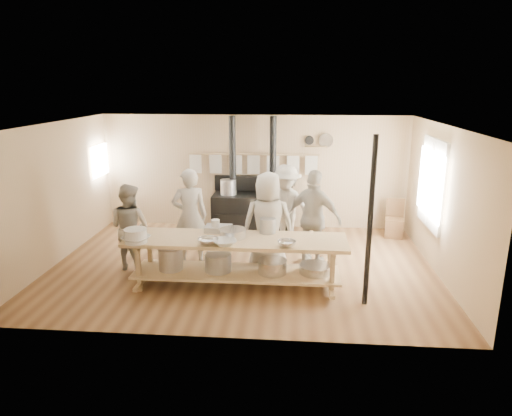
{
  "coord_description": "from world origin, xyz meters",
  "views": [
    {
      "loc": [
        0.91,
        -7.86,
        3.29
      ],
      "look_at": [
        0.24,
        0.2,
        1.07
      ],
      "focal_mm": 32.0,
      "sensor_mm": 36.0,
      "label": 1
    }
  ],
  "objects_px": {
    "stove": "(252,209)",
    "cook_far_left": "(190,216)",
    "cook_center": "(268,224)",
    "chair": "(394,226)",
    "prep_table": "(236,257)",
    "cook_right": "(314,218)",
    "cook_by_window": "(286,207)",
    "cook_left": "(130,227)",
    "roasting_pan": "(218,229)"
  },
  "relations": [
    {
      "from": "roasting_pan",
      "to": "prep_table",
      "type": "bearing_deg",
      "value": -44.74
    },
    {
      "from": "cook_center",
      "to": "cook_right",
      "type": "relative_size",
      "value": 1.02
    },
    {
      "from": "cook_center",
      "to": "chair",
      "type": "bearing_deg",
      "value": -145.16
    },
    {
      "from": "cook_by_window",
      "to": "chair",
      "type": "bearing_deg",
      "value": 45.79
    },
    {
      "from": "cook_left",
      "to": "cook_center",
      "type": "bearing_deg",
      "value": -159.86
    },
    {
      "from": "prep_table",
      "to": "cook_by_window",
      "type": "distance_m",
      "value": 2.12
    },
    {
      "from": "stove",
      "to": "cook_far_left",
      "type": "height_order",
      "value": "stove"
    },
    {
      "from": "stove",
      "to": "cook_left",
      "type": "relative_size",
      "value": 1.65
    },
    {
      "from": "cook_center",
      "to": "cook_by_window",
      "type": "relative_size",
      "value": 1.06
    },
    {
      "from": "stove",
      "to": "prep_table",
      "type": "xyz_separation_m",
      "value": [
        -0.0,
        -3.02,
        -0.0
      ]
    },
    {
      "from": "prep_table",
      "to": "cook_right",
      "type": "distance_m",
      "value": 1.74
    },
    {
      "from": "stove",
      "to": "cook_by_window",
      "type": "bearing_deg",
      "value": -54.28
    },
    {
      "from": "stove",
      "to": "cook_left",
      "type": "xyz_separation_m",
      "value": [
        -1.99,
        -2.39,
        0.27
      ]
    },
    {
      "from": "cook_center",
      "to": "roasting_pan",
      "type": "xyz_separation_m",
      "value": [
        -0.83,
        -0.28,
        -0.02
      ]
    },
    {
      "from": "cook_by_window",
      "to": "cook_far_left",
      "type": "bearing_deg",
      "value": -127.44
    },
    {
      "from": "chair",
      "to": "prep_table",
      "type": "bearing_deg",
      "value": -127.35
    },
    {
      "from": "prep_table",
      "to": "cook_by_window",
      "type": "relative_size",
      "value": 2.08
    },
    {
      "from": "chair",
      "to": "cook_far_left",
      "type": "bearing_deg",
      "value": -145.4
    },
    {
      "from": "prep_table",
      "to": "cook_center",
      "type": "height_order",
      "value": "cook_center"
    },
    {
      "from": "stove",
      "to": "chair",
      "type": "height_order",
      "value": "stove"
    },
    {
      "from": "cook_right",
      "to": "cook_by_window",
      "type": "height_order",
      "value": "cook_right"
    },
    {
      "from": "stove",
      "to": "prep_table",
      "type": "distance_m",
      "value": 3.02
    },
    {
      "from": "stove",
      "to": "cook_center",
      "type": "bearing_deg",
      "value": -78.39
    },
    {
      "from": "prep_table",
      "to": "cook_left",
      "type": "xyz_separation_m",
      "value": [
        -1.99,
        0.63,
        0.27
      ]
    },
    {
      "from": "cook_by_window",
      "to": "chair",
      "type": "relative_size",
      "value": 2.08
    },
    {
      "from": "cook_right",
      "to": "cook_center",
      "type": "bearing_deg",
      "value": 56.05
    },
    {
      "from": "cook_far_left",
      "to": "roasting_pan",
      "type": "relative_size",
      "value": 4.07
    },
    {
      "from": "stove",
      "to": "cook_center",
      "type": "relative_size",
      "value": 1.42
    },
    {
      "from": "stove",
      "to": "cook_far_left",
      "type": "xyz_separation_m",
      "value": [
        -0.98,
        -2.01,
        0.38
      ]
    },
    {
      "from": "stove",
      "to": "cook_left",
      "type": "height_order",
      "value": "stove"
    },
    {
      "from": "stove",
      "to": "cook_by_window",
      "type": "distance_m",
      "value": 1.38
    },
    {
      "from": "cook_by_window",
      "to": "chair",
      "type": "distance_m",
      "value": 2.63
    },
    {
      "from": "cook_far_left",
      "to": "cook_center",
      "type": "height_order",
      "value": "cook_center"
    },
    {
      "from": "prep_table",
      "to": "chair",
      "type": "distance_m",
      "value": 4.27
    },
    {
      "from": "cook_center",
      "to": "cook_right",
      "type": "bearing_deg",
      "value": -154.87
    },
    {
      "from": "cook_right",
      "to": "cook_far_left",
      "type": "bearing_deg",
      "value": 27.54
    },
    {
      "from": "stove",
      "to": "cook_right",
      "type": "bearing_deg",
      "value": -55.86
    },
    {
      "from": "chair",
      "to": "roasting_pan",
      "type": "relative_size",
      "value": 1.88
    },
    {
      "from": "stove",
      "to": "cook_far_left",
      "type": "bearing_deg",
      "value": -115.98
    },
    {
      "from": "cook_left",
      "to": "cook_by_window",
      "type": "xyz_separation_m",
      "value": [
        2.77,
        1.31,
        0.07
      ]
    },
    {
      "from": "cook_center",
      "to": "roasting_pan",
      "type": "height_order",
      "value": "cook_center"
    },
    {
      "from": "cook_left",
      "to": "stove",
      "type": "bearing_deg",
      "value": -109.2
    },
    {
      "from": "roasting_pan",
      "to": "cook_left",
      "type": "bearing_deg",
      "value": 169.73
    },
    {
      "from": "cook_left",
      "to": "cook_center",
      "type": "xyz_separation_m",
      "value": [
        2.49,
        -0.02,
        0.13
      ]
    },
    {
      "from": "stove",
      "to": "cook_by_window",
      "type": "height_order",
      "value": "stove"
    },
    {
      "from": "prep_table",
      "to": "cook_far_left",
      "type": "xyz_separation_m",
      "value": [
        -0.98,
        1.01,
        0.38
      ]
    },
    {
      "from": "prep_table",
      "to": "cook_right",
      "type": "height_order",
      "value": "cook_right"
    },
    {
      "from": "stove",
      "to": "cook_right",
      "type": "relative_size",
      "value": 1.45
    },
    {
      "from": "prep_table",
      "to": "cook_by_window",
      "type": "xyz_separation_m",
      "value": [
        0.78,
        1.94,
        0.34
      ]
    },
    {
      "from": "prep_table",
      "to": "roasting_pan",
      "type": "xyz_separation_m",
      "value": [
        -0.33,
        0.33,
        0.38
      ]
    }
  ]
}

